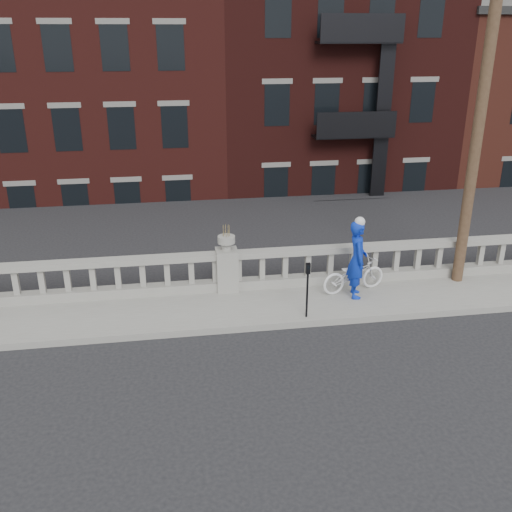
{
  "coord_description": "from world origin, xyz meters",
  "views": [
    {
      "loc": [
        -1.35,
        -9.47,
        6.43
      ],
      "look_at": [
        0.64,
        3.2,
        1.34
      ],
      "focal_mm": 40.0,
      "sensor_mm": 36.0,
      "label": 1
    }
  ],
  "objects": [
    {
      "name": "cyclist",
      "position": [
        3.16,
        3.08,
        1.14
      ],
      "size": [
        0.59,
        0.79,
        1.98
      ],
      "primitive_type": "imported",
      "rotation": [
        0.0,
        0.0,
        1.41
      ],
      "color": "#0B29AF",
      "rests_on": "sidewalk"
    },
    {
      "name": "lower_level",
      "position": [
        0.56,
        23.04,
        2.63
      ],
      "size": [
        80.0,
        44.0,
        20.8
      ],
      "color": "#605E59",
      "rests_on": "ground"
    },
    {
      "name": "sidewalk",
      "position": [
        0.0,
        3.0,
        0.07
      ],
      "size": [
        32.0,
        2.2,
        0.15
      ],
      "primitive_type": "cube",
      "color": "gray",
      "rests_on": "ground"
    },
    {
      "name": "bicycle",
      "position": [
        3.2,
        3.36,
        0.61
      ],
      "size": [
        1.83,
        0.98,
        0.91
      ],
      "primitive_type": "imported",
      "rotation": [
        0.0,
        0.0,
        1.8
      ],
      "color": "silver",
      "rests_on": "sidewalk"
    },
    {
      "name": "parking_meter_c",
      "position": [
        1.67,
        2.15,
        1.0
      ],
      "size": [
        0.1,
        0.09,
        1.36
      ],
      "color": "black",
      "rests_on": "sidewalk"
    },
    {
      "name": "ground",
      "position": [
        0.0,
        0.0,
        0.0
      ],
      "size": [
        120.0,
        120.0,
        0.0
      ],
      "primitive_type": "plane",
      "color": "black",
      "rests_on": "ground"
    },
    {
      "name": "utility_pole",
      "position": [
        6.2,
        3.6,
        5.24
      ],
      "size": [
        1.6,
        0.28,
        10.0
      ],
      "color": "#422D1E",
      "rests_on": "sidewalk"
    },
    {
      "name": "planter_pedestal",
      "position": [
        0.0,
        3.95,
        0.83
      ],
      "size": [
        0.55,
        0.55,
        1.76
      ],
      "color": "gray",
      "rests_on": "sidewalk"
    },
    {
      "name": "balustrade",
      "position": [
        0.0,
        3.95,
        0.64
      ],
      "size": [
        28.0,
        0.34,
        1.03
      ],
      "color": "gray",
      "rests_on": "sidewalk"
    }
  ]
}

